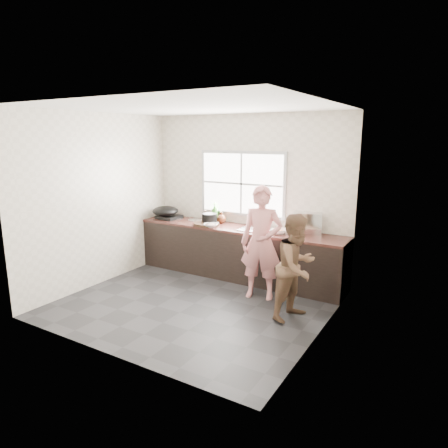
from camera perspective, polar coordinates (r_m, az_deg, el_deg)
The scene contains 30 objects.
floor at distance 5.82m, azimuth -4.19°, elevation -11.28°, with size 3.60×3.20×0.01m, color #252527.
ceiling at distance 5.35m, azimuth -4.67°, elevation 16.37°, with size 3.60×3.20×0.01m, color silver.
wall_back at distance 6.78m, azimuth 3.40°, elevation 4.05°, with size 3.60×0.01×2.70m, color beige.
wall_left at distance 6.62m, azimuth -17.35°, elevation 3.30°, with size 0.01×3.20×2.70m, color beige.
wall_right at distance 4.65m, azimuth 14.14°, elevation -0.15°, with size 0.01×3.20×2.70m, color beige.
wall_front at distance 4.24m, azimuth -16.95°, elevation -1.49°, with size 3.60×0.01×2.70m, color silver.
cabinet at distance 6.71m, azimuth 2.06°, elevation -4.24°, with size 3.60×0.62×0.82m, color black.
countertop at distance 6.60m, azimuth 2.09°, elevation -0.66°, with size 3.60×0.64×0.04m, color #3B1D18.
sink at distance 6.44m, azimuth 4.82°, elevation -0.80°, with size 0.55×0.45×0.02m, color silver.
faucet at distance 6.59m, azimuth 5.61°, elevation 0.77°, with size 0.02×0.02×0.30m, color silver.
window_frame at distance 6.79m, azimuth 2.61°, elevation 5.77°, with size 1.60×0.05×1.10m, color #9EA0A5.
window_glazing at distance 6.77m, azimuth 2.51°, elevation 5.75°, with size 1.50×0.01×1.00m, color white.
woman at distance 5.80m, azimuth 5.36°, elevation -3.21°, with size 0.57×0.37×1.55m, color #DA8383.
person_side at distance 5.23m, azimuth 10.32°, elevation -6.05°, with size 0.68×0.53×1.39m, color brown.
cutting_board at distance 6.77m, azimuth -2.52°, elevation 0.02°, with size 0.44×0.44×0.04m, color black.
cleaver at distance 6.72m, azimuth -1.40°, elevation 0.12°, with size 0.18×0.09×0.01m, color silver.
bowl_mince at distance 6.62m, azimuth -1.89°, elevation -0.19°, with size 0.24×0.24×0.06m, color silver.
bowl_crabs at distance 6.22m, azimuth 7.90°, elevation -1.12°, with size 0.19×0.19×0.06m, color silver.
bowl_held at distance 6.18m, azimuth 5.33°, elevation -1.09°, with size 0.22×0.22×0.07m, color white.
black_pot at distance 6.84m, azimuth -2.09°, elevation 0.75°, with size 0.26×0.26×0.18m, color black.
plate_food at distance 7.05m, azimuth -1.36°, elevation 0.42°, with size 0.22×0.22×0.02m, color white.
bottle_green at distance 7.06m, azimuth -1.32°, elevation 1.71°, with size 0.13×0.13×0.33m, color green.
bottle_brown_tall at distance 7.16m, azimuth -2.64°, elevation 1.21°, with size 0.08×0.08×0.17m, color #502F14.
bottle_brown_short at distance 6.90m, azimuth -0.38°, elevation 0.90°, with size 0.15×0.15×0.19m, color #4D2413.
glass_jar at distance 7.12m, azimuth -2.40°, elevation 0.84°, with size 0.07×0.07×0.09m, color silver.
burner at distance 7.38m, azimuth -7.83°, elevation 0.99°, with size 0.38×0.38×0.06m, color black.
wok at distance 7.32m, azimuth -8.37°, elevation 1.84°, with size 0.47×0.47×0.18m, color black.
dish_rack at distance 6.34m, azimuth 11.91°, elevation 0.21°, with size 0.43×0.30×0.33m, color #B9BDC0.
pot_lid_left at distance 7.37m, azimuth -6.66°, elevation 0.83°, with size 0.23×0.23×0.01m, color #AEAFB5.
pot_lid_right at distance 7.17m, azimuth -4.15°, elevation 0.57°, with size 0.24×0.24×0.01m, color silver.
Camera 1 is at (3.07, -4.36, 2.32)m, focal length 32.00 mm.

